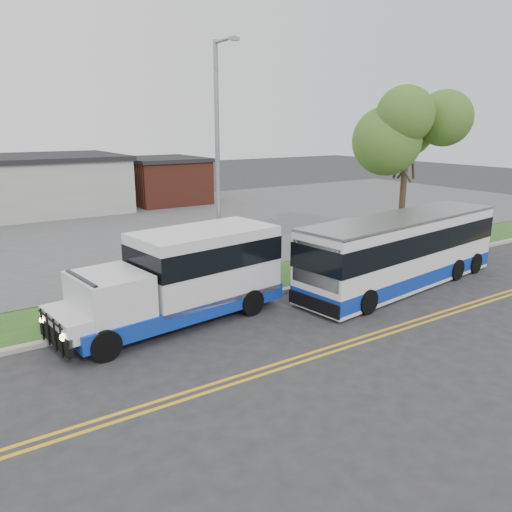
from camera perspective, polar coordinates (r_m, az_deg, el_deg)
ground at (r=17.07m, az=-8.36°, el=-8.13°), size 140.00×140.00×0.00m
lane_line_north at (r=13.99m, az=-1.44°, el=-13.35°), size 70.00×0.12×0.01m
lane_line_south at (r=13.77m, az=-0.76°, el=-13.85°), size 70.00×0.12×0.01m
curb at (r=17.98m, az=-9.87°, el=-6.72°), size 80.00×0.30×0.15m
verge at (r=19.55m, az=-11.99°, el=-5.12°), size 80.00×3.30×0.10m
parking_lot at (r=32.67m, az=-21.16°, el=2.23°), size 80.00×25.00×0.10m
brick_wing at (r=44.02m, az=-10.52°, el=8.52°), size 6.30×7.30×3.90m
tree_east at (r=26.84m, az=16.92°, el=13.34°), size 5.20×5.20×8.33m
streetlight_near at (r=19.57m, az=-4.31°, el=10.75°), size 0.35×1.53×9.50m
shuttle_bus at (r=17.32m, az=-8.00°, el=-1.98°), size 8.30×3.60×3.08m
transit_bus at (r=21.66m, az=16.35°, el=0.57°), size 10.93×3.76×2.97m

